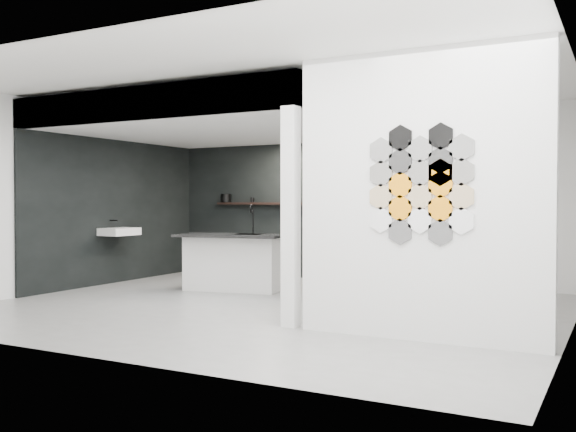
% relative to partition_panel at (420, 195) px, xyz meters
% --- Properties ---
extents(floor, '(7.00, 6.00, 0.01)m').
position_rel_partition_panel_xyz_m(floor, '(-2.23, 1.00, -1.40)').
color(floor, slate).
extents(partition_panel, '(2.45, 0.15, 2.80)m').
position_rel_partition_panel_xyz_m(partition_panel, '(0.00, 0.00, 0.00)').
color(partition_panel, silver).
rests_on(partition_panel, floor).
extents(bay_clad_back, '(4.40, 0.04, 2.35)m').
position_rel_partition_panel_xyz_m(bay_clad_back, '(-3.52, 3.97, -0.22)').
color(bay_clad_back, black).
rests_on(bay_clad_back, floor).
extents(bay_clad_left, '(0.04, 4.00, 2.35)m').
position_rel_partition_panel_xyz_m(bay_clad_left, '(-5.70, 2.00, -0.22)').
color(bay_clad_left, black).
rests_on(bay_clad_left, floor).
extents(bulkhead, '(4.40, 4.00, 0.40)m').
position_rel_partition_panel_xyz_m(bulkhead, '(-3.52, 2.00, 1.15)').
color(bulkhead, silver).
rests_on(bulkhead, corner_column).
extents(corner_column, '(0.16, 0.16, 2.35)m').
position_rel_partition_panel_xyz_m(corner_column, '(-1.41, 0.00, -0.22)').
color(corner_column, silver).
rests_on(corner_column, floor).
extents(fascia_beam, '(4.40, 0.16, 0.40)m').
position_rel_partition_panel_xyz_m(fascia_beam, '(-3.52, 0.08, 1.15)').
color(fascia_beam, silver).
rests_on(fascia_beam, corner_column).
extents(wall_basin, '(0.40, 0.60, 0.12)m').
position_rel_partition_panel_xyz_m(wall_basin, '(-5.46, 1.80, -0.55)').
color(wall_basin, silver).
rests_on(wall_basin, bay_clad_left).
extents(display_shelf, '(3.00, 0.15, 0.04)m').
position_rel_partition_panel_xyz_m(display_shelf, '(-3.43, 3.87, -0.10)').
color(display_shelf, black).
rests_on(display_shelf, bay_clad_back).
extents(kitchen_island, '(1.71, 0.98, 1.29)m').
position_rel_partition_panel_xyz_m(kitchen_island, '(-3.45, 2.04, -0.96)').
color(kitchen_island, silver).
rests_on(kitchen_island, floor).
extents(stockpot, '(0.23, 0.23, 0.15)m').
position_rel_partition_panel_xyz_m(stockpot, '(-4.78, 3.87, -0.00)').
color(stockpot, black).
rests_on(stockpot, display_shelf).
extents(kettle, '(0.24, 0.24, 0.16)m').
position_rel_partition_panel_xyz_m(kettle, '(-2.67, 3.87, -0.00)').
color(kettle, black).
rests_on(kettle, display_shelf).
extents(glass_bowl, '(0.15, 0.15, 0.10)m').
position_rel_partition_panel_xyz_m(glass_bowl, '(-2.08, 3.87, -0.03)').
color(glass_bowl, gray).
rests_on(glass_bowl, display_shelf).
extents(glass_vase, '(0.12, 0.12, 0.15)m').
position_rel_partition_panel_xyz_m(glass_vase, '(-2.08, 3.87, -0.00)').
color(glass_vase, gray).
rests_on(glass_vase, display_shelf).
extents(bottle_dark, '(0.07, 0.07, 0.18)m').
position_rel_partition_panel_xyz_m(bottle_dark, '(-3.53, 3.87, 0.01)').
color(bottle_dark, black).
rests_on(bottle_dark, display_shelf).
extents(utensil_cup, '(0.08, 0.08, 0.09)m').
position_rel_partition_panel_xyz_m(utensil_cup, '(-4.21, 3.87, -0.04)').
color(utensil_cup, black).
rests_on(utensil_cup, display_shelf).
extents(hex_tile_cluster, '(1.04, 0.02, 1.16)m').
position_rel_partition_panel_xyz_m(hex_tile_cluster, '(0.03, -0.09, 0.10)').
color(hex_tile_cluster, white).
rests_on(hex_tile_cluster, partition_panel).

